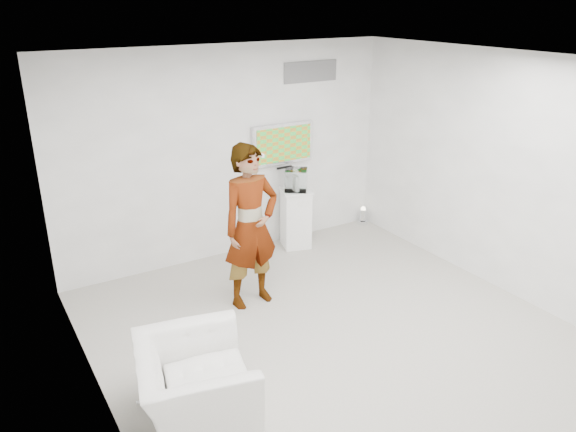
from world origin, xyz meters
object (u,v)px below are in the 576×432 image
at_px(pedestal, 296,218).
at_px(floor_uplight, 363,216).
at_px(tv, 283,144).
at_px(armchair, 195,385).
at_px(person, 251,227).

relative_size(pedestal, floor_uplight, 3.14).
distance_m(tv, armchair, 4.22).
relative_size(tv, pedestal, 1.11).
height_order(tv, floor_uplight, tv).
height_order(armchair, floor_uplight, armchair).
bearing_deg(tv, pedestal, -76.17).
xyz_separation_m(tv, person, (-1.29, -1.43, -0.54)).
distance_m(person, armchair, 2.23).
bearing_deg(floor_uplight, pedestal, -173.13).
height_order(tv, pedestal, tv).
distance_m(tv, pedestal, 1.13).
height_order(tv, person, person).
bearing_deg(armchair, person, -28.56).
relative_size(person, pedestal, 2.25).
relative_size(armchair, floor_uplight, 3.92).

